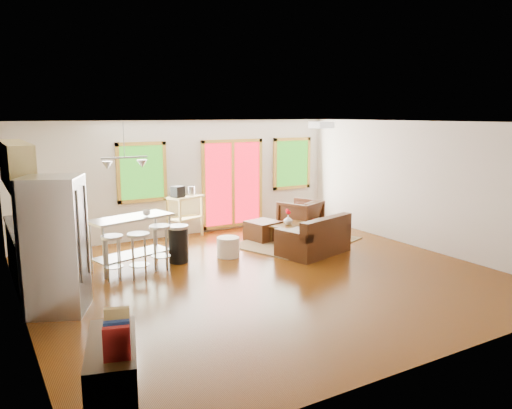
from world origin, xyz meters
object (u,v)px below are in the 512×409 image
ottoman (263,230)px  refrigerator (55,245)px  loveseat (315,239)px  kitchen_cart (184,202)px  armchair (300,215)px  coffee_table (289,226)px  island (131,233)px  rug (297,242)px

ottoman → refrigerator: 5.04m
loveseat → kitchen_cart: bearing=107.4°
loveseat → ottoman: (-0.32, 1.47, -0.09)m
armchair → coffee_table: bearing=13.7°
coffee_table → armchair: size_ratio=1.31×
island → kitchen_cart: 2.37m
coffee_table → refrigerator: bearing=-161.5°
coffee_table → island: 3.56m
coffee_table → armchair: (0.63, 0.48, 0.09)m
rug → armchair: (0.58, 0.71, 0.41)m
rug → refrigerator: 5.35m
loveseat → island: 3.53m
loveseat → armchair: size_ratio=1.89×
rug → ottoman: ottoman is taller
kitchen_cart → ottoman: bearing=-38.6°
loveseat → refrigerator: bearing=170.4°
rug → coffee_table: (-0.05, 0.22, 0.32)m
armchair → refrigerator: (-5.64, -2.16, 0.53)m
ottoman → kitchen_cart: (-1.39, 1.11, 0.59)m
kitchen_cart → armchair: bearing=-21.4°
rug → ottoman: size_ratio=3.84×
loveseat → kitchen_cart: 3.14m
loveseat → armchair: armchair is taller
loveseat → ottoman: bearing=86.1°
loveseat → refrigerator: (-4.87, -0.55, 0.65)m
rug → ottoman: bearing=132.1°
rug → loveseat: (-0.20, -0.90, 0.29)m
coffee_table → kitchen_cart: size_ratio=0.95×
ottoman → island: island is taller
ottoman → refrigerator: size_ratio=0.33×
armchair → refrigerator: size_ratio=0.45×
kitchen_cart → rug: bearing=-41.4°
coffee_table → refrigerator: size_ratio=0.58×
loveseat → armchair: (0.78, 1.61, 0.12)m
refrigerator → rug: bearing=39.8°
refrigerator → armchair: bearing=44.7°
ottoman → island: 3.15m
loveseat → kitchen_cart: (-1.71, 2.58, 0.50)m
coffee_table → kitchen_cart: bearing=141.9°
loveseat → ottoman: loveseat is taller
rug → island: size_ratio=1.53×
armchair → kitchen_cart: size_ratio=0.72×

